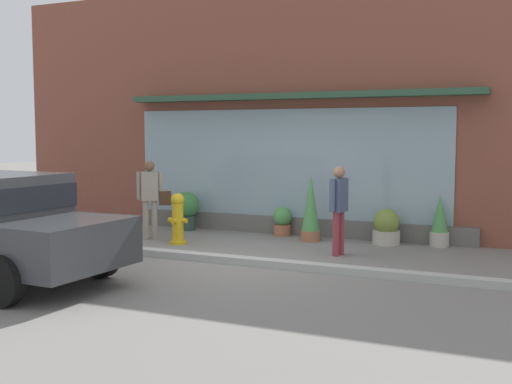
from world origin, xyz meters
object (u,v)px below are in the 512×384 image
object	(u,v)px
pedestrian_passerby	(339,204)
potted_plant_window_left	(186,208)
pedestrian_with_handbag	(151,194)
potted_plant_doorstep	(282,221)
fire_hydrant	(178,218)
potted_plant_corner_tall	(386,227)
potted_plant_low_front	(311,209)
potted_plant_trailing_edge	(440,222)

from	to	relation	value
pedestrian_passerby	potted_plant_window_left	size ratio (longest dim) A/B	1.85
pedestrian_with_handbag	potted_plant_doorstep	size ratio (longest dim) A/B	2.60
fire_hydrant	potted_plant_corner_tall	size ratio (longest dim) A/B	1.44
pedestrian_with_handbag	potted_plant_doorstep	world-z (taller)	pedestrian_with_handbag
pedestrian_passerby	pedestrian_with_handbag	bearing A→B (deg)	-77.74
pedestrian_passerby	potted_plant_doorstep	xyz separation A→B (m)	(-1.67, 1.55, -0.58)
potted_plant_window_left	potted_plant_corner_tall	xyz separation A→B (m)	(4.37, 0.01, -0.15)
potted_plant_doorstep	pedestrian_with_handbag	bearing A→B (deg)	-146.76
pedestrian_passerby	potted_plant_low_front	bearing A→B (deg)	-128.28
potted_plant_window_left	potted_plant_low_front	bearing A→B (deg)	-4.74
pedestrian_with_handbag	pedestrian_passerby	world-z (taller)	pedestrian_with_handbag
potted_plant_doorstep	fire_hydrant	bearing A→B (deg)	-130.56
potted_plant_trailing_edge	potted_plant_window_left	world-z (taller)	potted_plant_trailing_edge
pedestrian_with_handbag	potted_plant_trailing_edge	bearing A→B (deg)	-16.59
potted_plant_doorstep	pedestrian_passerby	bearing A→B (deg)	-42.92
potted_plant_window_left	potted_plant_doorstep	bearing A→B (deg)	3.23
potted_plant_window_left	potted_plant_low_front	distance (m)	2.96
pedestrian_with_handbag	pedestrian_passerby	xyz separation A→B (m)	(3.88, -0.10, -0.01)
potted_plant_window_left	potted_plant_doorstep	world-z (taller)	potted_plant_window_left
pedestrian_with_handbag	potted_plant_low_front	size ratio (longest dim) A/B	1.20
potted_plant_trailing_edge	potted_plant_window_left	xyz separation A→B (m)	(-5.33, -0.18, 0.01)
potted_plant_corner_tall	potted_plant_doorstep	bearing A→B (deg)	177.03
pedestrian_passerby	potted_plant_doorstep	bearing A→B (deg)	-119.23
potted_plant_low_front	potted_plant_corner_tall	size ratio (longest dim) A/B	1.92
fire_hydrant	pedestrian_with_handbag	world-z (taller)	pedestrian_with_handbag
potted_plant_trailing_edge	potted_plant_doorstep	distance (m)	3.13
potted_plant_doorstep	potted_plant_corner_tall	distance (m)	2.17
fire_hydrant	potted_plant_doorstep	world-z (taller)	fire_hydrant
pedestrian_with_handbag	potted_plant_trailing_edge	xyz separation A→B (m)	(5.34, 1.51, -0.44)
potted_plant_trailing_edge	potted_plant_corner_tall	size ratio (longest dim) A/B	1.43
pedestrian_passerby	potted_plant_trailing_edge	world-z (taller)	pedestrian_passerby
fire_hydrant	potted_plant_low_front	distance (m)	2.57
fire_hydrant	potted_plant_doorstep	bearing A→B (deg)	49.44
potted_plant_trailing_edge	potted_plant_low_front	size ratio (longest dim) A/B	0.74
potted_plant_trailing_edge	potted_plant_doorstep	bearing A→B (deg)	-179.02
fire_hydrant	potted_plant_trailing_edge	xyz separation A→B (m)	(4.58, 1.75, -0.04)
pedestrian_with_handbag	potted_plant_window_left	bearing A→B (deg)	57.00
pedestrian_passerby	potted_plant_doorstep	size ratio (longest dim) A/B	2.58
potted_plant_corner_tall	pedestrian_passerby	bearing A→B (deg)	-109.33
potted_plant_trailing_edge	pedestrian_with_handbag	bearing A→B (deg)	-164.25
potted_plant_window_left	potted_plant_low_front	xyz separation A→B (m)	(2.94, -0.24, 0.16)
potted_plant_trailing_edge	potted_plant_corner_tall	distance (m)	0.98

